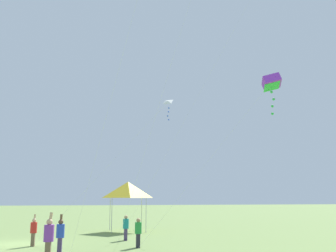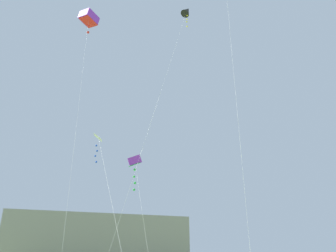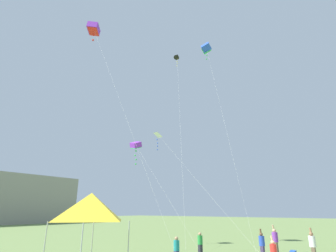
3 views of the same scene
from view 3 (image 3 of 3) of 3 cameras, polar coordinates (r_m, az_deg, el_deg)
The scene contains 11 objects.
festival_tent at distance 14.05m, azimuth -16.48°, elevation -16.52°, with size 3.02×3.02×4.05m.
person_purple_shirt at distance 23.63m, azimuth 22.32°, elevation -21.95°, with size 0.43×0.43×2.11m.
person_green_shirt at distance 21.73m, azimuth 7.02°, elevation -23.94°, with size 0.38×0.38×1.60m.
person_blue_shirt at distance 21.57m, azimuth 19.78°, elevation -22.95°, with size 0.40×0.40×1.93m.
person_teal_shirt at distance 18.45m, azimuth 1.87°, elevation -25.19°, with size 0.38×0.38×1.59m.
person_white_shirt at distance 21.86m, azimuth 28.97°, elevation -21.62°, with size 0.42×0.42×2.06m.
kite_black_diamond_0 at distance 31.99m, azimuth 1.99°, elevation 14.94°, with size 7.41×5.53×21.08m.
kite_purple_box_1 at distance 34.99m, azimuth -15.91°, elevation 19.66°, with size 2.25×13.96×24.74m.
kite_blue_box_2 at distance 32.09m, azimuth 8.33°, elevation 16.44°, with size 3.75×5.33×21.84m.
kite_white_delta_3 at distance 21.53m, azimuth -1.92°, elevation -2.37°, with size 0.71×8.47×9.46m.
kite_purple_box_4 at distance 28.08m, azimuth -7.02°, elevation -4.24°, with size 1.50×8.73×10.34m.
Camera 3 is at (-15.66, -3.59, 3.24)m, focal length 28.00 mm.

